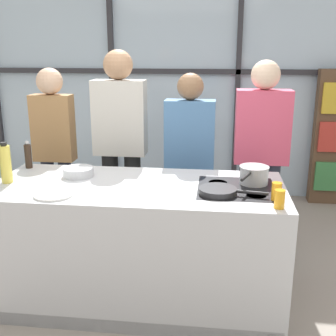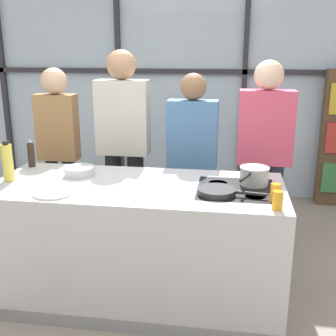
{
  "view_description": "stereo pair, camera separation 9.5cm",
  "coord_description": "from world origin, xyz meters",
  "px_view_note": "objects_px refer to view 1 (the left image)",
  "views": [
    {
      "loc": [
        0.54,
        -2.74,
        1.82
      ],
      "look_at": [
        0.21,
        0.1,
        1.0
      ],
      "focal_mm": 45.0,
      "sensor_mm": 36.0,
      "label": 1
    },
    {
      "loc": [
        0.64,
        -2.73,
        1.82
      ],
      "look_at": [
        0.21,
        0.1,
        1.0
      ],
      "focal_mm": 45.0,
      "sensor_mm": 36.0,
      "label": 2
    }
  ],
  "objects_px": {
    "spectator_center_right": "(189,154)",
    "saucepan": "(254,174)",
    "spectator_center_left": "(120,140)",
    "frying_pan": "(219,191)",
    "spectator_far_left": "(54,145)",
    "juice_glass_far": "(276,191)",
    "oil_bottle": "(6,164)",
    "spectator_far_right": "(261,149)",
    "mixing_bowl": "(78,171)",
    "juice_glass_near": "(279,199)",
    "white_plate": "(54,194)",
    "pepper_grinder": "(28,156)"
  },
  "relations": [
    {
      "from": "spectator_center_right",
      "to": "saucepan",
      "type": "relative_size",
      "value": 4.41
    },
    {
      "from": "spectator_center_left",
      "to": "frying_pan",
      "type": "bearing_deg",
      "value": 132.37
    },
    {
      "from": "spectator_far_left",
      "to": "saucepan",
      "type": "relative_size",
      "value": 4.51
    },
    {
      "from": "juice_glass_far",
      "to": "oil_bottle",
      "type": "bearing_deg",
      "value": 175.69
    },
    {
      "from": "spectator_far_left",
      "to": "spectator_far_right",
      "type": "xyz_separation_m",
      "value": [
        1.84,
        0.0,
        0.01
      ]
    },
    {
      "from": "spectator_center_left",
      "to": "mixing_bowl",
      "type": "bearing_deg",
      "value": 76.49
    },
    {
      "from": "frying_pan",
      "to": "juice_glass_near",
      "type": "bearing_deg",
      "value": -30.41
    },
    {
      "from": "spectator_far_left",
      "to": "saucepan",
      "type": "distance_m",
      "value": 1.87
    },
    {
      "from": "juice_glass_near",
      "to": "frying_pan",
      "type": "bearing_deg",
      "value": 149.59
    },
    {
      "from": "spectator_far_right",
      "to": "juice_glass_far",
      "type": "bearing_deg",
      "value": 90.14
    },
    {
      "from": "spectator_center_right",
      "to": "mixing_bowl",
      "type": "bearing_deg",
      "value": 41.23
    },
    {
      "from": "oil_bottle",
      "to": "juice_glass_near",
      "type": "bearing_deg",
      "value": -8.59
    },
    {
      "from": "spectator_far_right",
      "to": "saucepan",
      "type": "distance_m",
      "value": 0.72
    },
    {
      "from": "mixing_bowl",
      "to": "juice_glass_far",
      "type": "relative_size",
      "value": 2.0
    },
    {
      "from": "spectator_center_right",
      "to": "saucepan",
      "type": "height_order",
      "value": "spectator_center_right"
    },
    {
      "from": "frying_pan",
      "to": "spectator_far_right",
      "type": "bearing_deg",
      "value": 69.68
    },
    {
      "from": "saucepan",
      "to": "spectator_far_left",
      "type": "bearing_deg",
      "value": 157.69
    },
    {
      "from": "frying_pan",
      "to": "white_plate",
      "type": "height_order",
      "value": "frying_pan"
    },
    {
      "from": "spectator_center_left",
      "to": "mixing_bowl",
      "type": "xyz_separation_m",
      "value": [
        -0.16,
        -0.68,
        -0.1
      ]
    },
    {
      "from": "spectator_far_right",
      "to": "mixing_bowl",
      "type": "relative_size",
      "value": 7.57
    },
    {
      "from": "white_plate",
      "to": "oil_bottle",
      "type": "bearing_deg",
      "value": 152.33
    },
    {
      "from": "spectator_center_left",
      "to": "juice_glass_near",
      "type": "height_order",
      "value": "spectator_center_left"
    },
    {
      "from": "oil_bottle",
      "to": "pepper_grinder",
      "type": "bearing_deg",
      "value": 91.52
    },
    {
      "from": "spectator_center_right",
      "to": "white_plate",
      "type": "height_order",
      "value": "spectator_center_right"
    },
    {
      "from": "spectator_far_left",
      "to": "pepper_grinder",
      "type": "height_order",
      "value": "spectator_far_left"
    },
    {
      "from": "juice_glass_near",
      "to": "spectator_far_left",
      "type": "bearing_deg",
      "value": 147.68
    },
    {
      "from": "saucepan",
      "to": "mixing_bowl",
      "type": "relative_size",
      "value": 1.61
    },
    {
      "from": "spectator_far_left",
      "to": "saucepan",
      "type": "bearing_deg",
      "value": 157.69
    },
    {
      "from": "oil_bottle",
      "to": "juice_glass_near",
      "type": "relative_size",
      "value": 2.56
    },
    {
      "from": "spectator_center_right",
      "to": "pepper_grinder",
      "type": "relative_size",
      "value": 7.32
    },
    {
      "from": "spectator_center_left",
      "to": "spectator_far_right",
      "type": "xyz_separation_m",
      "value": [
        1.23,
        0.0,
        -0.05
      ]
    },
    {
      "from": "frying_pan",
      "to": "spectator_center_left",
      "type": "bearing_deg",
      "value": 132.37
    },
    {
      "from": "saucepan",
      "to": "oil_bottle",
      "type": "distance_m",
      "value": 1.74
    },
    {
      "from": "saucepan",
      "to": "white_plate",
      "type": "relative_size",
      "value": 1.43
    },
    {
      "from": "spectator_far_right",
      "to": "mixing_bowl",
      "type": "xyz_separation_m",
      "value": [
        -1.39,
        -0.68,
        -0.05
      ]
    },
    {
      "from": "white_plate",
      "to": "pepper_grinder",
      "type": "distance_m",
      "value": 0.75
    },
    {
      "from": "white_plate",
      "to": "pepper_grinder",
      "type": "xyz_separation_m",
      "value": [
        -0.44,
        0.6,
        0.09
      ]
    },
    {
      "from": "spectator_center_left",
      "to": "frying_pan",
      "type": "height_order",
      "value": "spectator_center_left"
    },
    {
      "from": "spectator_far_left",
      "to": "spectator_center_right",
      "type": "height_order",
      "value": "spectator_far_left"
    },
    {
      "from": "spectator_far_left",
      "to": "white_plate",
      "type": "relative_size",
      "value": 6.45
    },
    {
      "from": "oil_bottle",
      "to": "spectator_far_left",
      "type": "bearing_deg",
      "value": 89.84
    },
    {
      "from": "oil_bottle",
      "to": "mixing_bowl",
      "type": "bearing_deg",
      "value": 24.51
    },
    {
      "from": "white_plate",
      "to": "pepper_grinder",
      "type": "height_order",
      "value": "pepper_grinder"
    },
    {
      "from": "spectator_center_left",
      "to": "pepper_grinder",
      "type": "distance_m",
      "value": 0.81
    },
    {
      "from": "spectator_center_left",
      "to": "oil_bottle",
      "type": "xyz_separation_m",
      "value": [
        -0.62,
        -0.89,
        0.0
      ]
    },
    {
      "from": "spectator_far_right",
      "to": "saucepan",
      "type": "relative_size",
      "value": 4.71
    },
    {
      "from": "frying_pan",
      "to": "pepper_grinder",
      "type": "distance_m",
      "value": 1.57
    },
    {
      "from": "spectator_far_left",
      "to": "juice_glass_far",
      "type": "distance_m",
      "value": 2.11
    },
    {
      "from": "spectator_far_left",
      "to": "oil_bottle",
      "type": "relative_size",
      "value": 5.67
    },
    {
      "from": "saucepan",
      "to": "juice_glass_near",
      "type": "height_order",
      "value": "saucepan"
    }
  ]
}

